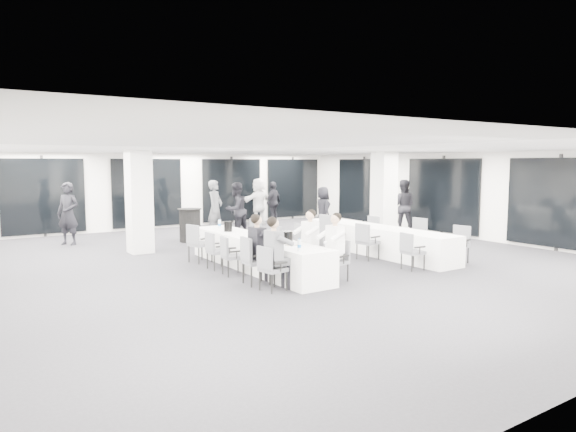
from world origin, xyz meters
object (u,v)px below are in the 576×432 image
object	(u,v)px
chair_side_left_near	(410,249)
chair_main_right_near	(338,258)
cocktail_table	(190,225)
standing_guest_e	(323,206)
chair_main_right_fourth	(273,241)
standing_guest_b	(236,206)
chair_main_left_second	(253,258)
ice_bucket_far	(228,227)
chair_main_left_fourth	(215,248)
standing_guest_d	(273,200)
standing_guest_g	(68,209)
chair_side_right_far	(371,229)
chair_main_right_mid	(294,243)
chair_side_right_near	(459,242)
standing_guest_f	(259,198)
chair_main_left_mid	(230,253)
standing_guest_h	(403,203)
banquet_table_side	(377,240)
standing_guest_a	(215,204)
chair_side_right_mid	(416,234)
chair_main_right_far	(252,235)
ice_bucket_near	(287,237)
banquet_table_main	(256,253)
chair_side_left_mid	(366,239)
chair_main_right_second	(314,251)
chair_main_left_near	(270,266)
chair_main_left_far	(197,241)

from	to	relation	value
chair_side_left_near	chair_main_right_near	bearing A→B (deg)	-86.42
cocktail_table	standing_guest_e	size ratio (longest dim) A/B	0.56
chair_main_right_fourth	standing_guest_b	xyz separation A→B (m)	(1.20, 4.22, 0.52)
chair_main_left_second	ice_bucket_far	distance (m)	2.65
chair_main_left_fourth	ice_bucket_far	size ratio (longest dim) A/B	3.61
standing_guest_d	standing_guest_g	world-z (taller)	standing_guest_g
chair_main_right_fourth	chair_side_right_far	size ratio (longest dim) A/B	1.02
standing_guest_b	standing_guest_e	size ratio (longest dim) A/B	1.12
standing_guest_b	standing_guest_d	distance (m)	3.89
chair_main_right_fourth	standing_guest_d	world-z (taller)	standing_guest_d
chair_main_right_mid	standing_guest_g	xyz separation A→B (m)	(-3.76, 6.51, 0.48)
chair_main_right_mid	chair_side_right_near	bearing A→B (deg)	-106.81
cocktail_table	standing_guest_f	xyz separation A→B (m)	(4.12, 2.81, 0.52)
chair_main_left_mid	standing_guest_h	distance (m)	8.76
chair_side_right_far	standing_guest_e	distance (m)	3.19
banquet_table_side	standing_guest_h	xyz separation A→B (m)	(3.73, 2.67, 0.68)
standing_guest_a	chair_side_left_near	bearing A→B (deg)	-119.06
cocktail_table	ice_bucket_far	world-z (taller)	cocktail_table
standing_guest_b	ice_bucket_far	bearing A→B (deg)	39.37
chair_main_right_fourth	standing_guest_g	world-z (taller)	standing_guest_g
cocktail_table	chair_side_right_near	world-z (taller)	cocktail_table
standing_guest_d	standing_guest_f	distance (m)	0.61
chair_main_left_second	chair_side_right_mid	bearing A→B (deg)	101.29
chair_main_left_second	chair_main_right_far	bearing A→B (deg)	155.97
chair_main_right_mid	chair_side_right_near	distance (m)	4.11
chair_main_left_fourth	standing_guest_d	world-z (taller)	standing_guest_d
ice_bucket_near	chair_main_left_second	bearing A→B (deg)	-172.87
banquet_table_main	banquet_table_side	size ratio (longest dim) A/B	1.00
chair_side_right_far	ice_bucket_near	world-z (taller)	ice_bucket_near
standing_guest_a	standing_guest_d	distance (m)	3.93
chair_side_left_mid	standing_guest_b	bearing A→B (deg)	-178.03
chair_side_left_near	standing_guest_h	xyz separation A→B (m)	(4.56, 4.63, 0.57)
cocktail_table	chair_side_left_mid	bearing A→B (deg)	-64.48
chair_side_right_near	standing_guest_e	size ratio (longest dim) A/B	0.50
chair_side_left_near	standing_guest_f	world-z (taller)	standing_guest_f
standing_guest_b	ice_bucket_near	bearing A→B (deg)	52.09
chair_main_right_second	ice_bucket_far	world-z (taller)	ice_bucket_far
banquet_table_side	chair_main_right_near	bearing A→B (deg)	-147.10
chair_main_left_near	standing_guest_e	size ratio (longest dim) A/B	0.48
chair_side_left_near	chair_main_right_mid	bearing A→B (deg)	-124.20
chair_main_left_far	chair_main_right_second	size ratio (longest dim) A/B	1.08
chair_main_left_fourth	standing_guest_d	size ratio (longest dim) A/B	0.45
chair_side_right_near	standing_guest_d	xyz separation A→B (m)	(0.49, 9.42, 0.44)
chair_side_left_mid	standing_guest_a	bearing A→B (deg)	-174.72
cocktail_table	chair_main_left_fourth	xyz separation A→B (m)	(-1.18, -4.25, -0.03)
standing_guest_b	chair_side_right_far	bearing A→B (deg)	103.57
banquet_table_side	chair_main_left_far	size ratio (longest dim) A/B	5.25
chair_side_right_far	ice_bucket_far	world-z (taller)	ice_bucket_far
standing_guest_e	ice_bucket_near	xyz separation A→B (m)	(-5.04, -5.33, -0.04)
banquet_table_side	chair_main_right_second	bearing A→B (deg)	-160.80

